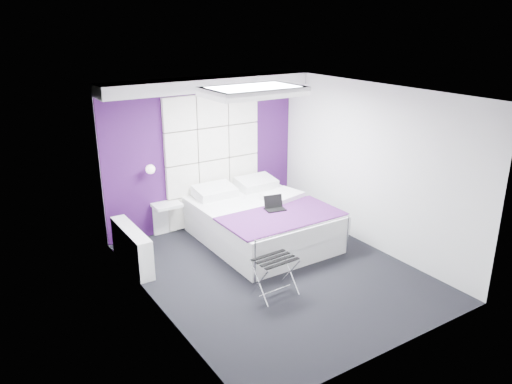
# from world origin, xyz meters

# --- Properties ---
(floor) EXTENTS (4.40, 4.40, 0.00)m
(floor) POSITION_xyz_m (0.00, 0.00, 0.00)
(floor) COLOR black
(floor) RESTS_ON ground
(ceiling) EXTENTS (4.40, 4.40, 0.00)m
(ceiling) POSITION_xyz_m (0.00, 0.00, 2.60)
(ceiling) COLOR white
(ceiling) RESTS_ON wall_back
(wall_back) EXTENTS (3.60, 0.00, 3.60)m
(wall_back) POSITION_xyz_m (0.00, 2.20, 1.30)
(wall_back) COLOR silver
(wall_back) RESTS_ON floor
(wall_left) EXTENTS (0.00, 4.40, 4.40)m
(wall_left) POSITION_xyz_m (-1.80, 0.00, 1.30)
(wall_left) COLOR silver
(wall_left) RESTS_ON floor
(wall_right) EXTENTS (0.00, 4.40, 4.40)m
(wall_right) POSITION_xyz_m (1.80, 0.00, 1.30)
(wall_right) COLOR silver
(wall_right) RESTS_ON floor
(accent_wall) EXTENTS (3.58, 0.02, 2.58)m
(accent_wall) POSITION_xyz_m (0.00, 2.19, 1.30)
(accent_wall) COLOR #3A114C
(accent_wall) RESTS_ON wall_back
(soffit) EXTENTS (3.58, 0.50, 0.20)m
(soffit) POSITION_xyz_m (0.00, 1.95, 2.50)
(soffit) COLOR white
(soffit) RESTS_ON wall_back
(headboard) EXTENTS (1.80, 0.08, 2.30)m
(headboard) POSITION_xyz_m (0.15, 2.14, 1.17)
(headboard) COLOR silver
(headboard) RESTS_ON wall_back
(skylight) EXTENTS (1.36, 0.86, 0.12)m
(skylight) POSITION_xyz_m (0.00, 0.60, 2.55)
(skylight) COLOR white
(skylight) RESTS_ON ceiling
(wall_lamp) EXTENTS (0.15, 0.15, 0.15)m
(wall_lamp) POSITION_xyz_m (-1.05, 2.06, 1.22)
(wall_lamp) COLOR white
(wall_lamp) RESTS_ON wall_back
(radiator) EXTENTS (0.22, 1.20, 0.60)m
(radiator) POSITION_xyz_m (-1.69, 1.30, 0.30)
(radiator) COLOR white
(radiator) RESTS_ON floor
(bed) EXTENTS (1.87, 2.26, 0.79)m
(bed) POSITION_xyz_m (0.41, 1.02, 0.34)
(bed) COLOR white
(bed) RESTS_ON floor
(nightstand) EXTENTS (0.46, 0.35, 0.05)m
(nightstand) POSITION_xyz_m (-0.81, 2.02, 0.56)
(nightstand) COLOR white
(nightstand) RESTS_ON wall_back
(luggage_rack) EXTENTS (0.54, 0.40, 0.53)m
(luggage_rack) POSITION_xyz_m (-0.38, -0.52, 0.27)
(luggage_rack) COLOR silver
(luggage_rack) RESTS_ON floor
(laptop) EXTENTS (0.31, 0.22, 0.22)m
(laptop) POSITION_xyz_m (0.46, 0.73, 0.69)
(laptop) COLOR black
(laptop) RESTS_ON bed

